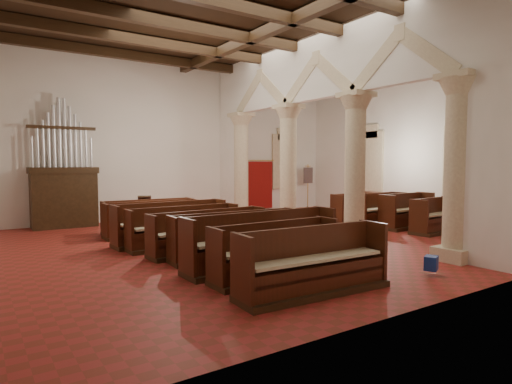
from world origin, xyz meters
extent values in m
plane|color=maroon|center=(0.00, 0.00, 0.00)|extent=(14.00, 14.00, 0.00)
plane|color=black|center=(0.00, 0.00, 6.00)|extent=(14.00, 14.00, 0.00)
cube|color=white|center=(0.00, 6.00, 3.00)|extent=(14.00, 0.02, 6.00)
cube|color=white|center=(0.00, -6.00, 3.00)|extent=(14.00, 0.02, 6.00)
cube|color=white|center=(7.00, 0.00, 3.00)|extent=(0.02, 12.00, 6.00)
cube|color=beige|center=(1.80, -4.50, 0.15)|extent=(0.75, 0.75, 0.30)
cylinder|color=beige|center=(1.80, -4.50, 1.95)|extent=(0.56, 0.56, 3.30)
cube|color=beige|center=(1.80, -1.50, 0.15)|extent=(0.75, 0.75, 0.30)
cylinder|color=beige|center=(1.80, -1.50, 1.95)|extent=(0.56, 0.56, 3.30)
cube|color=beige|center=(1.80, 1.50, 0.15)|extent=(0.75, 0.75, 0.30)
cylinder|color=beige|center=(1.80, 1.50, 1.95)|extent=(0.56, 0.56, 3.30)
cube|color=beige|center=(1.80, 4.50, 0.15)|extent=(0.75, 0.75, 0.30)
cylinder|color=beige|center=(1.80, 4.50, 1.95)|extent=(0.56, 0.56, 3.30)
cube|color=white|center=(1.80, 0.00, 5.04)|extent=(0.25, 11.90, 1.93)
cube|color=#306C4F|center=(6.98, -1.50, 2.20)|extent=(0.03, 1.00, 2.20)
cube|color=#306C4F|center=(6.98, 2.50, 2.20)|extent=(0.03, 1.00, 2.20)
cube|color=#306C4F|center=(5.00, 5.98, 2.20)|extent=(1.00, 0.03, 2.20)
cube|color=#372211|center=(-4.50, 5.50, 0.90)|extent=(2.00, 0.80, 1.80)
cube|color=#372211|center=(-4.50, 5.50, 1.90)|extent=(2.10, 0.85, 0.20)
cube|color=#372511|center=(-2.22, 4.17, 0.04)|extent=(0.49, 0.49, 0.09)
cube|color=#372511|center=(-2.22, 4.17, 0.47)|extent=(0.24, 0.24, 0.94)
cube|color=#372511|center=(-2.22, 4.10, 0.98)|extent=(0.51, 0.46, 0.16)
cube|color=maroon|center=(3.50, 5.92, 1.15)|extent=(1.60, 0.06, 2.10)
cylinder|color=gold|center=(3.50, 5.90, 2.25)|extent=(1.80, 0.04, 0.04)
cone|color=#372211|center=(6.08, 5.50, 0.05)|extent=(0.31, 0.31, 0.10)
cylinder|color=gold|center=(6.08, 5.50, 1.04)|extent=(0.04, 0.04, 2.07)
cylinder|color=gold|center=(6.08, 5.50, 1.99)|extent=(0.17, 0.59, 0.03)
cube|color=#172150|center=(6.08, 5.48, 1.55)|extent=(0.47, 0.13, 0.73)
cube|color=navy|center=(0.27, -4.95, 0.24)|extent=(0.34, 0.31, 0.27)
cube|color=navy|center=(0.15, -1.95, 0.25)|extent=(0.37, 0.33, 0.31)
cube|color=navy|center=(-1.78, -0.86, 0.25)|extent=(0.31, 0.26, 0.30)
cylinder|color=white|center=(-2.76, -4.58, 0.16)|extent=(0.91, 0.10, 0.09)
cylinder|color=white|center=(-2.80, -3.53, 0.16)|extent=(1.05, 0.36, 0.11)
cube|color=#372211|center=(-2.36, -4.59, 0.05)|extent=(2.81, 0.86, 0.10)
cube|color=#542912|center=(-2.36, -4.64, 0.34)|extent=(2.64, 0.54, 0.47)
cube|color=#542912|center=(-2.36, -4.40, 0.60)|extent=(2.63, 0.19, 1.00)
cube|color=#542912|center=(-3.71, -4.56, 0.60)|extent=(0.10, 0.63, 1.00)
cube|color=#542912|center=(-1.01, -4.56, 0.60)|extent=(0.10, 0.63, 1.00)
cube|color=beige|center=(-2.36, -4.64, 0.60)|extent=(2.54, 0.49, 0.05)
cube|color=#372211|center=(-2.34, -3.49, 0.05)|extent=(2.64, 0.73, 0.10)
cube|color=#44140E|center=(-2.34, -3.54, 0.33)|extent=(2.48, 0.43, 0.45)
cube|color=#44140E|center=(-2.34, -3.31, 0.58)|extent=(2.48, 0.10, 0.95)
cube|color=#44140E|center=(-3.61, -3.47, 0.58)|extent=(0.08, 0.60, 0.95)
cube|color=#44140E|center=(-1.06, -3.47, 0.58)|extent=(0.08, 0.60, 0.95)
cube|color=beige|center=(-2.34, -3.54, 0.58)|extent=(2.38, 0.39, 0.05)
cube|color=#372211|center=(-2.03, -2.63, 0.05)|extent=(3.54, 0.83, 0.11)
cube|color=#551E12|center=(-2.03, -2.69, 0.35)|extent=(3.38, 0.50, 0.49)
cube|color=#551E12|center=(-2.03, -2.44, 0.62)|extent=(3.37, 0.15, 1.03)
cube|color=#551E12|center=(-3.75, -2.61, 0.62)|extent=(0.09, 0.65, 1.03)
cube|color=#551E12|center=(-0.30, -2.61, 0.62)|extent=(0.09, 0.65, 1.03)
cube|color=beige|center=(-2.03, -2.69, 0.62)|extent=(3.24, 0.46, 0.05)
cube|color=#372211|center=(-2.02, -1.56, 0.05)|extent=(3.19, 0.84, 0.10)
cube|color=#551812|center=(-2.02, -1.61, 0.32)|extent=(3.02, 0.54, 0.44)
cube|color=#551812|center=(-2.02, -1.38, 0.57)|extent=(3.01, 0.21, 0.94)
cube|color=#551812|center=(-3.56, -1.54, 0.57)|extent=(0.10, 0.60, 0.94)
cube|color=#551812|center=(-0.48, -1.54, 0.57)|extent=(0.10, 0.60, 0.94)
cube|color=beige|center=(-2.02, -1.61, 0.57)|extent=(2.90, 0.49, 0.05)
cube|color=#372211|center=(-2.32, -0.74, 0.05)|extent=(3.02, 0.85, 0.10)
cube|color=#531B11|center=(-2.32, -0.79, 0.32)|extent=(2.86, 0.56, 0.44)
cube|color=#531B11|center=(-2.32, -0.56, 0.56)|extent=(2.84, 0.24, 0.92)
cube|color=#531B11|center=(-3.78, -0.72, 0.56)|extent=(0.10, 0.58, 0.92)
cube|color=#531B11|center=(-0.86, -0.72, 0.56)|extent=(0.10, 0.58, 0.92)
cube|color=beige|center=(-2.32, -0.79, 0.56)|extent=(2.74, 0.51, 0.05)
cube|color=#372211|center=(-2.53, 0.24, 0.05)|extent=(2.93, 0.73, 0.10)
cube|color=#46120F|center=(-2.53, 0.19, 0.32)|extent=(2.78, 0.43, 0.45)
cube|color=#46120F|center=(-2.53, 0.42, 0.57)|extent=(2.77, 0.10, 0.94)
cube|color=#46120F|center=(-3.96, 0.26, 0.57)|extent=(0.08, 0.60, 0.94)
cube|color=#46120F|center=(-1.11, 0.26, 0.57)|extent=(0.08, 0.60, 0.94)
cube|color=beige|center=(-2.53, 0.19, 0.57)|extent=(2.66, 0.39, 0.05)
cube|color=#372211|center=(-2.59, 0.94, 0.05)|extent=(3.14, 0.91, 0.10)
cube|color=#44150E|center=(-2.59, 0.89, 0.34)|extent=(2.97, 0.58, 0.47)
cube|color=#44150E|center=(-2.59, 1.13, 0.60)|extent=(2.95, 0.24, 0.99)
cube|color=#44150E|center=(-4.11, 0.96, 0.60)|extent=(0.11, 0.63, 0.99)
cube|color=#44150E|center=(-1.08, 0.96, 0.60)|extent=(0.11, 0.63, 0.99)
cube|color=beige|center=(-2.59, 0.89, 0.60)|extent=(2.85, 0.54, 0.05)
cube|color=#372211|center=(-2.61, 2.31, 0.05)|extent=(2.82, 0.72, 0.10)
cube|color=#45100E|center=(-2.61, 2.26, 0.31)|extent=(2.67, 0.43, 0.44)
cube|color=#45100E|center=(-2.61, 2.49, 0.56)|extent=(2.66, 0.11, 0.92)
cube|color=#45100E|center=(-3.98, 2.33, 0.56)|extent=(0.08, 0.58, 0.92)
cube|color=#45100E|center=(-1.24, 2.33, 0.56)|extent=(0.08, 0.58, 0.92)
cube|color=beige|center=(-2.61, 2.26, 0.56)|extent=(2.56, 0.39, 0.05)
cube|color=#372211|center=(-2.52, 2.92, 0.05)|extent=(2.79, 0.78, 0.10)
cube|color=#542712|center=(-2.52, 2.88, 0.31)|extent=(2.63, 0.49, 0.44)
cube|color=#542712|center=(-2.52, 3.10, 0.56)|extent=(2.62, 0.17, 0.92)
cube|color=#542712|center=(-3.86, 2.94, 0.56)|extent=(0.09, 0.58, 0.92)
cube|color=#542712|center=(-1.17, 2.94, 0.56)|extent=(0.09, 0.58, 0.92)
cube|color=beige|center=(-2.52, 2.88, 0.56)|extent=(2.52, 0.45, 0.05)
cube|color=#372211|center=(4.79, -2.03, 0.05)|extent=(1.91, 0.84, 0.10)
cube|color=#522611|center=(4.79, -2.08, 0.33)|extent=(1.74, 0.52, 0.46)
cube|color=#522611|center=(4.79, -1.85, 0.59)|extent=(1.72, 0.18, 0.97)
cube|color=#522611|center=(3.89, -2.01, 0.59)|extent=(0.11, 0.62, 0.97)
cube|color=#522611|center=(5.69, -2.01, 0.59)|extent=(0.11, 0.62, 0.97)
cube|color=beige|center=(4.79, -2.08, 0.59)|extent=(1.67, 0.48, 0.05)
cube|color=#372211|center=(4.93, -0.89, 0.05)|extent=(2.25, 0.89, 0.11)
cube|color=#45200E|center=(4.93, -0.95, 0.35)|extent=(2.08, 0.55, 0.49)
cube|color=#45200E|center=(4.93, -0.70, 0.62)|extent=(2.06, 0.20, 1.03)
cube|color=#45200E|center=(3.86, -0.87, 0.62)|extent=(0.11, 0.65, 1.03)
cube|color=#45200E|center=(6.00, -0.87, 0.62)|extent=(0.11, 0.65, 1.03)
cube|color=beige|center=(4.93, -0.95, 0.62)|extent=(2.00, 0.51, 0.05)
cube|color=#372211|center=(4.39, -0.20, 0.05)|extent=(2.23, 0.87, 0.11)
cube|color=#4D2110|center=(4.39, -0.25, 0.35)|extent=(2.06, 0.54, 0.48)
cube|color=#4D2110|center=(4.39, 0.00, 0.62)|extent=(2.04, 0.19, 1.02)
cube|color=#4D2110|center=(3.33, -0.18, 0.62)|extent=(0.11, 0.65, 1.02)
cube|color=#4D2110|center=(5.45, -0.18, 0.62)|extent=(0.11, 0.65, 1.02)
cube|color=beige|center=(4.39, -0.25, 0.62)|extent=(1.98, 0.49, 0.05)
cube|color=#372211|center=(4.27, 0.82, 0.05)|extent=(1.78, 0.71, 0.10)
cube|color=#471D0F|center=(4.27, 0.76, 0.33)|extent=(1.63, 0.41, 0.45)
cube|color=#471D0F|center=(4.27, 1.00, 0.58)|extent=(1.63, 0.08, 0.96)
cube|color=#471D0F|center=(3.41, 0.84, 0.58)|extent=(0.07, 0.61, 0.96)
cube|color=#471D0F|center=(5.12, 0.84, 0.58)|extent=(0.07, 0.61, 0.96)
cube|color=beige|center=(4.27, 0.76, 0.58)|extent=(1.57, 0.37, 0.05)
camera|label=1|loc=(-6.99, -9.83, 2.17)|focal=30.00mm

